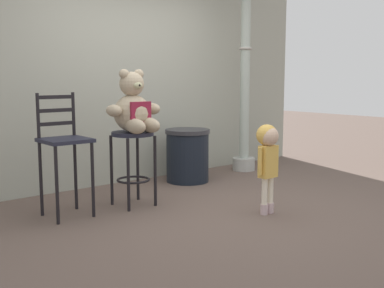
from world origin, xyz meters
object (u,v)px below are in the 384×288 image
object	(u,v)px
teddy_bear	(134,109)
trash_bin	(188,155)
bar_chair_empty	(64,146)
child_walking	(268,149)
lamppost	(245,87)
bar_stool_with_teddy	(133,152)

from	to	relation	value
teddy_bear	trash_bin	world-z (taller)	teddy_bear
trash_bin	bar_chair_empty	size ratio (longest dim) A/B	0.57
child_walking	lamppost	distance (m)	2.29
bar_chair_empty	lamppost	bearing A→B (deg)	9.66
child_walking	bar_chair_empty	world-z (taller)	bar_chair_empty
bar_stool_with_teddy	bar_chair_empty	world-z (taller)	bar_chair_empty
child_walking	trash_bin	size ratio (longest dim) A/B	1.30
trash_bin	bar_chair_empty	distance (m)	1.96
bar_stool_with_teddy	bar_chair_empty	xyz separation A→B (m)	(-0.71, 0.10, 0.12)
trash_bin	bar_chair_empty	world-z (taller)	bar_chair_empty
bar_stool_with_teddy	bar_chair_empty	size ratio (longest dim) A/B	0.65
bar_stool_with_teddy	child_walking	size ratio (longest dim) A/B	0.88
child_walking	trash_bin	bearing A→B (deg)	-168.63
lamppost	bar_chair_empty	world-z (taller)	lamppost
trash_bin	bar_stool_with_teddy	bearing A→B (deg)	-155.29
teddy_bear	bar_chair_empty	distance (m)	0.79
bar_stool_with_teddy	teddy_bear	distance (m)	0.45
bar_stool_with_teddy	bar_chair_empty	bearing A→B (deg)	172.19
trash_bin	child_walking	bearing A→B (deg)	-101.47
teddy_bear	lamppost	bearing A→B (deg)	15.61
bar_stool_with_teddy	teddy_bear	size ratio (longest dim) A/B	1.22
bar_stool_with_teddy	lamppost	world-z (taller)	lamppost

